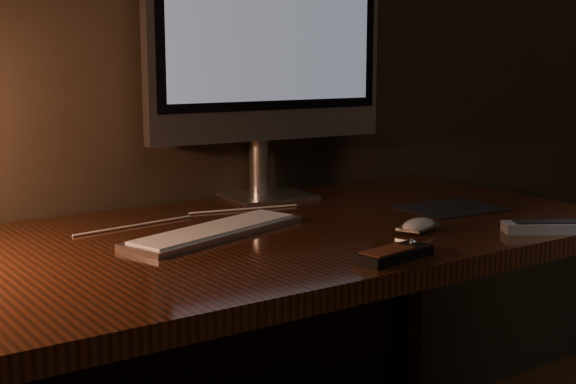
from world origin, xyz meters
TOP-DOWN VIEW (x-y plane):
  - desk at (0.00, 1.93)m, footprint 1.60×0.75m
  - monitor at (0.26, 2.16)m, footprint 0.61×0.19m
  - keyboard at (-0.05, 1.89)m, footprint 0.42×0.23m
  - mousepad at (0.52, 1.81)m, footprint 0.23×0.19m
  - mouse at (0.29, 1.68)m, footprint 0.11×0.08m
  - media_remote at (0.11, 1.55)m, footprint 0.16×0.08m
  - tv_remote at (0.51, 1.52)m, footprint 0.20×0.15m
  - cable at (-0.01, 2.04)m, footprint 0.53×0.05m

SIDE VIEW (x-z plane):
  - desk at x=0.00m, z-range 0.25..1.00m
  - mousepad at x=0.52m, z-range 0.75..0.75m
  - cable at x=-0.01m, z-range 0.75..0.75m
  - keyboard at x=-0.05m, z-range 0.75..0.77m
  - mouse at x=0.29m, z-range 0.75..0.77m
  - media_remote at x=0.11m, z-range 0.75..0.77m
  - tv_remote at x=0.51m, z-range 0.75..0.77m
  - monitor at x=0.26m, z-range 0.81..1.45m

